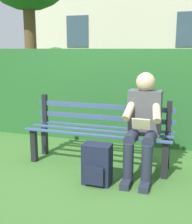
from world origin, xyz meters
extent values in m
plane|color=#3D6B2D|center=(0.00, 0.00, 0.00)|extent=(60.00, 60.00, 0.00)
cube|color=black|center=(-0.83, 0.15, 0.22)|extent=(0.07, 0.07, 0.44)
cube|color=black|center=(0.83, 0.15, 0.22)|extent=(0.07, 0.07, 0.44)
cube|color=black|center=(-0.83, -0.15, 0.22)|extent=(0.07, 0.07, 0.44)
cube|color=black|center=(0.83, -0.15, 0.22)|extent=(0.07, 0.07, 0.44)
cube|color=#384C7A|center=(0.00, -0.20, 0.45)|extent=(1.83, 0.06, 0.02)
cube|color=#384C7A|center=(0.00, 0.00, 0.45)|extent=(1.83, 0.06, 0.02)
cube|color=#384C7A|center=(0.00, 0.20, 0.45)|extent=(1.83, 0.06, 0.02)
cube|color=black|center=(-0.83, -0.19, 0.65)|extent=(0.06, 0.06, 0.38)
cube|color=black|center=(0.83, -0.19, 0.65)|extent=(0.06, 0.06, 0.38)
cube|color=#384C7A|center=(0.00, -0.19, 0.57)|extent=(1.83, 0.02, 0.06)
cube|color=#384C7A|center=(0.00, -0.19, 0.72)|extent=(1.83, 0.02, 0.06)
cube|color=#4C4C51|center=(-0.56, -0.02, 0.72)|extent=(0.38, 0.22, 0.52)
sphere|color=#D8AD8C|center=(-0.56, 0.00, 1.08)|extent=(0.22, 0.22, 0.22)
cylinder|color=#232838|center=(-0.66, 0.19, 0.48)|extent=(0.13, 0.42, 0.13)
cylinder|color=#232838|center=(-0.46, 0.19, 0.48)|extent=(0.13, 0.42, 0.13)
cylinder|color=#232838|center=(-0.66, 0.40, 0.23)|extent=(0.12, 0.12, 0.46)
cylinder|color=#232838|center=(-0.46, 0.40, 0.23)|extent=(0.12, 0.12, 0.46)
cube|color=#232838|center=(-0.66, 0.48, 0.04)|extent=(0.10, 0.24, 0.07)
cube|color=#232838|center=(-0.46, 0.48, 0.04)|extent=(0.10, 0.24, 0.07)
cylinder|color=#D8AD8C|center=(-0.71, 0.12, 0.78)|extent=(0.14, 0.32, 0.26)
cylinder|color=#D8AD8C|center=(-0.41, 0.12, 0.78)|extent=(0.14, 0.32, 0.26)
cube|color=beige|center=(-0.56, 0.24, 0.64)|extent=(0.20, 0.07, 0.13)
cube|color=#265B28|center=(-0.03, -1.28, 0.72)|extent=(4.95, 0.79, 1.45)
sphere|color=#265B28|center=(1.21, -1.36, 1.16)|extent=(0.63, 0.63, 0.63)
cylinder|color=brown|center=(2.60, -2.92, 1.41)|extent=(0.28, 0.28, 2.83)
cube|color=#334756|center=(-0.93, -7.69, 2.10)|extent=(0.90, 0.04, 1.20)
cube|color=#334756|center=(3.27, -7.69, 2.10)|extent=(0.90, 0.04, 1.20)
cube|color=#191E33|center=(-0.14, 0.51, 0.23)|extent=(0.31, 0.19, 0.45)
cube|color=#191E33|center=(-0.14, 0.62, 0.14)|extent=(0.21, 0.04, 0.20)
cylinder|color=#191E33|center=(-0.24, 0.40, 0.25)|extent=(0.04, 0.04, 0.27)
cylinder|color=#191E33|center=(-0.05, 0.40, 0.25)|extent=(0.04, 0.04, 0.27)
camera|label=1|loc=(-1.04, 3.32, 1.45)|focal=46.55mm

